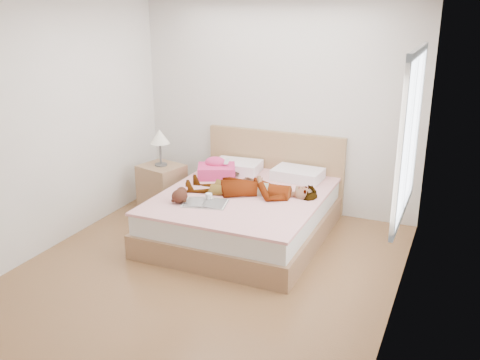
{
  "coord_description": "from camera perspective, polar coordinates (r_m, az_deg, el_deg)",
  "views": [
    {
      "loc": [
        2.22,
        -4.2,
        2.56
      ],
      "look_at": [
        0.0,
        0.85,
        0.7
      ],
      "focal_mm": 40.0,
      "sensor_mm": 36.0,
      "label": 1
    }
  ],
  "objects": [
    {
      "name": "nightstand",
      "position": [
        6.81,
        -8.32,
        -0.48
      ],
      "size": [
        0.59,
        0.55,
        1.07
      ],
      "color": "brown",
      "rests_on": "ground"
    },
    {
      "name": "plush_toy",
      "position": [
        5.74,
        -6.42,
        -1.63
      ],
      "size": [
        0.22,
        0.29,
        0.14
      ],
      "color": "black",
      "rests_on": "bed"
    },
    {
      "name": "room_shell",
      "position": [
        4.65,
        17.64,
        4.55
      ],
      "size": [
        4.0,
        4.0,
        4.0
      ],
      "color": "white",
      "rests_on": "ground"
    },
    {
      "name": "phone",
      "position": [
        6.46,
        -1.45,
        1.98
      ],
      "size": [
        0.07,
        0.11,
        0.06
      ],
      "primitive_type": "cube",
      "rotation": [
        0.44,
        0.0,
        0.19
      ],
      "color": "silver",
      "rests_on": "bed"
    },
    {
      "name": "bed",
      "position": [
        6.13,
        0.7,
        -3.25
      ],
      "size": [
        1.8,
        2.08,
        1.0
      ],
      "color": "brown",
      "rests_on": "ground"
    },
    {
      "name": "woman",
      "position": [
        5.95,
        1.29,
        -0.5
      ],
      "size": [
        1.55,
        0.82,
        0.2
      ],
      "primitive_type": "imported",
      "rotation": [
        0.0,
        0.0,
        -1.38
      ],
      "color": "white",
      "rests_on": "bed"
    },
    {
      "name": "coffee_mug",
      "position": [
        5.75,
        -3.33,
        -1.84
      ],
      "size": [
        0.11,
        0.1,
        0.08
      ],
      "color": "white",
      "rests_on": "bed"
    },
    {
      "name": "towel",
      "position": [
        6.52,
        -2.54,
        1.17
      ],
      "size": [
        0.56,
        0.52,
        0.24
      ],
      "color": "#E63E62",
      "rests_on": "bed"
    },
    {
      "name": "ground",
      "position": [
        5.4,
        -3.68,
        -9.72
      ],
      "size": [
        4.0,
        4.0,
        0.0
      ],
      "primitive_type": "plane",
      "color": "#54331A",
      "rests_on": "ground"
    },
    {
      "name": "magazine",
      "position": [
        5.68,
        -3.76,
        -2.47
      ],
      "size": [
        0.52,
        0.4,
        0.03
      ],
      "color": "silver",
      "rests_on": "bed"
    },
    {
      "name": "hair",
      "position": [
        6.58,
        -1.8,
        0.8
      ],
      "size": [
        0.55,
        0.6,
        0.07
      ],
      "primitive_type": "ellipsoid",
      "rotation": [
        0.0,
        0.0,
        -0.34
      ],
      "color": "black",
      "rests_on": "bed"
    }
  ]
}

